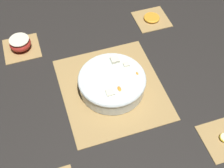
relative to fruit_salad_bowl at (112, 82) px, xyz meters
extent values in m
plane|color=black|center=(0.00, 0.00, -0.04)|extent=(6.00, 6.00, 0.00)
cube|color=#A8844C|center=(0.00, 0.00, -0.04)|extent=(0.40, 0.36, 0.01)
cube|color=brown|center=(-0.14, 0.00, -0.04)|extent=(0.01, 0.36, 0.00)
cube|color=brown|center=(-0.09, 0.00, -0.04)|extent=(0.01, 0.36, 0.00)
cube|color=brown|center=(-0.03, 0.00, -0.04)|extent=(0.01, 0.36, 0.00)
cube|color=brown|center=(0.03, 0.00, -0.04)|extent=(0.01, 0.36, 0.00)
cube|color=brown|center=(0.09, 0.00, -0.04)|extent=(0.01, 0.36, 0.00)
cube|color=brown|center=(0.14, 0.00, -0.04)|extent=(0.01, 0.36, 0.00)
cube|color=#A8844C|center=(-0.31, -0.29, -0.04)|extent=(0.14, 0.14, 0.01)
cube|color=brown|center=(-0.36, -0.29, -0.04)|extent=(0.00, 0.14, 0.00)
cube|color=brown|center=(-0.33, -0.29, -0.04)|extent=(0.00, 0.14, 0.00)
cube|color=brown|center=(-0.30, -0.29, -0.04)|extent=(0.00, 0.14, 0.00)
cube|color=brown|center=(-0.27, -0.29, -0.04)|extent=(0.00, 0.14, 0.00)
cube|color=#A8844C|center=(-0.31, 0.29, -0.04)|extent=(0.14, 0.14, 0.01)
cube|color=brown|center=(-0.35, 0.29, -0.04)|extent=(0.00, 0.14, 0.00)
cube|color=brown|center=(-0.31, 0.29, -0.04)|extent=(0.00, 0.14, 0.00)
cube|color=brown|center=(-0.28, 0.29, -0.04)|extent=(0.00, 0.14, 0.00)
cube|color=#A8844C|center=(0.31, 0.29, -0.04)|extent=(0.14, 0.14, 0.01)
cube|color=brown|center=(0.27, 0.29, -0.04)|extent=(0.00, 0.14, 0.00)
cube|color=brown|center=(0.30, 0.29, -0.04)|extent=(0.00, 0.14, 0.00)
cylinder|color=silver|center=(0.00, 0.00, 0.00)|extent=(0.24, 0.24, 0.06)
torus|color=silver|center=(0.00, 0.00, 0.02)|extent=(0.25, 0.25, 0.01)
cylinder|color=beige|center=(0.01, 0.04, -0.02)|extent=(0.03, 0.03, 0.01)
cylinder|color=beige|center=(0.05, 0.06, 0.01)|extent=(0.03, 0.03, 0.01)
cylinder|color=beige|center=(-0.02, -0.03, 0.01)|extent=(0.02, 0.02, 0.01)
cylinder|color=beige|center=(-0.07, -0.02, 0.01)|extent=(0.03, 0.03, 0.01)
cylinder|color=beige|center=(0.09, -0.02, -0.01)|extent=(0.03, 0.03, 0.01)
cylinder|color=beige|center=(-0.02, -0.05, -0.01)|extent=(0.03, 0.03, 0.01)
cylinder|color=beige|center=(0.08, 0.04, -0.02)|extent=(0.03, 0.03, 0.01)
cylinder|color=beige|center=(-0.06, 0.05, -0.01)|extent=(0.03, 0.03, 0.01)
cylinder|color=beige|center=(-0.03, -0.09, 0.02)|extent=(0.03, 0.03, 0.01)
cylinder|color=beige|center=(-0.04, 0.01, -0.02)|extent=(0.03, 0.03, 0.01)
cylinder|color=beige|center=(-0.02, 0.01, 0.00)|extent=(0.03, 0.03, 0.01)
cylinder|color=beige|center=(-0.03, -0.03, -0.02)|extent=(0.03, 0.03, 0.01)
cube|color=beige|center=(-0.02, 0.09, 0.01)|extent=(0.02, 0.02, 0.02)
cube|color=beige|center=(0.01, -0.07, 0.00)|extent=(0.02, 0.02, 0.02)
cube|color=beige|center=(0.06, 0.00, -0.02)|extent=(0.03, 0.03, 0.03)
cube|color=beige|center=(-0.01, 0.06, 0.00)|extent=(0.03, 0.03, 0.03)
cube|color=beige|center=(-0.04, 0.07, 0.02)|extent=(0.02, 0.02, 0.02)
cube|color=beige|center=(0.01, 0.00, 0.00)|extent=(0.03, 0.03, 0.03)
cube|color=beige|center=(0.04, 0.03, -0.01)|extent=(0.03, 0.03, 0.03)
cube|color=beige|center=(0.06, -0.03, 0.02)|extent=(0.03, 0.03, 0.03)
cube|color=beige|center=(-0.05, -0.01, -0.02)|extent=(0.02, 0.02, 0.02)
cube|color=beige|center=(0.03, -0.03, -0.02)|extent=(0.03, 0.03, 0.03)
cube|color=beige|center=(0.07, -0.06, 0.01)|extent=(0.03, 0.03, 0.03)
cube|color=beige|center=(-0.07, 0.04, 0.02)|extent=(0.03, 0.03, 0.03)
cube|color=beige|center=(-0.10, 0.01, 0.00)|extent=(0.02, 0.02, 0.02)
ellipsoid|color=red|center=(0.01, -0.04, 0.01)|extent=(0.04, 0.02, 0.02)
ellipsoid|color=orange|center=(0.05, 0.01, 0.02)|extent=(0.03, 0.02, 0.01)
ellipsoid|color=orange|center=(-0.05, 0.01, 0.02)|extent=(0.03, 0.01, 0.01)
ellipsoid|color=orange|center=(0.01, 0.09, 0.02)|extent=(0.02, 0.01, 0.01)
ellipsoid|color=orange|center=(-0.02, -0.08, -0.01)|extent=(0.03, 0.02, 0.01)
ellipsoid|color=orange|center=(-0.03, 0.09, -0.02)|extent=(0.04, 0.02, 0.02)
ellipsoid|color=#B72D23|center=(-0.31, -0.29, -0.01)|extent=(0.09, 0.09, 0.05)
cylinder|color=beige|center=(-0.31, -0.29, 0.01)|extent=(0.08, 0.08, 0.00)
cylinder|color=orange|center=(-0.31, 0.29, -0.03)|extent=(0.06, 0.06, 0.01)
torus|color=#F4A82D|center=(-0.31, 0.29, -0.03)|extent=(0.07, 0.07, 0.01)
camera|label=1|loc=(0.65, -0.22, 0.89)|focal=50.00mm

